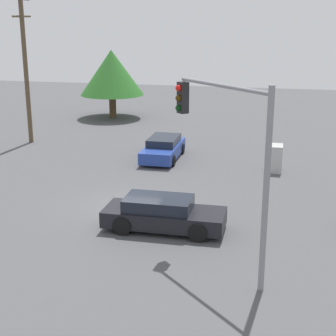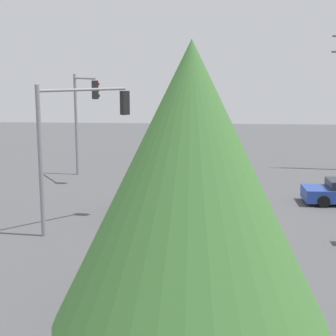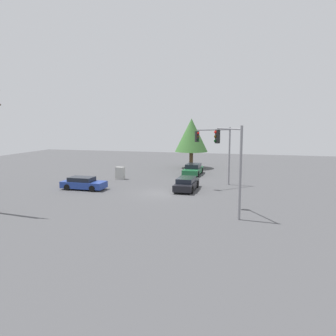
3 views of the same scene
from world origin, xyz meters
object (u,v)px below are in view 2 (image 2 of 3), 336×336
at_px(sedan_green, 148,280).
at_px(traffic_signal_main, 77,130).
at_px(sedan_dark, 147,199).
at_px(traffic_signal_cross, 83,108).

relative_size(sedan_green, traffic_signal_main, 0.77).
bearing_deg(sedan_dark, traffic_signal_cross, -57.87).
distance_m(sedan_green, sedan_dark, 9.68).
xyz_separation_m(sedan_green, traffic_signal_cross, (5.85, -17.11, 3.74)).
xyz_separation_m(sedan_dark, traffic_signal_main, (2.57, 2.63, 3.59)).
bearing_deg(traffic_signal_main, sedan_dark, 0.38).
distance_m(traffic_signal_main, traffic_signal_cross, 10.35).
relative_size(traffic_signal_main, traffic_signal_cross, 0.95).
bearing_deg(traffic_signal_main, traffic_signal_cross, 56.70).
bearing_deg(sedan_green, sedan_dark, 96.75).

